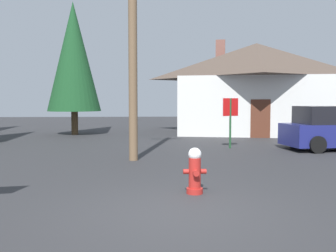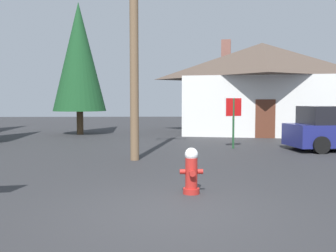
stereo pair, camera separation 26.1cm
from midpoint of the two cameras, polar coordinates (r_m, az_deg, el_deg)
The scene contains 6 objects.
ground_plane at distance 6.65m, azimuth 1.48°, elevation -13.28°, with size 80.00×80.00×0.10m, color #2D2D30.
fire_hydrant at distance 7.76m, azimuth 4.55°, elevation -6.87°, with size 0.48×0.41×0.95m.
utility_pole at distance 12.28m, azimuth -4.58°, elevation 14.77°, with size 1.60×0.28×8.14m.
stop_sign_far at distance 15.28m, azimuth 10.43°, elevation 2.04°, with size 0.72×0.27×2.05m.
house at distance 23.39m, azimuth 14.36°, elevation 5.87°, with size 10.82×9.30×5.82m.
pine_tree_mid_left at distance 22.15m, azimuth -13.07°, elevation 10.19°, with size 3.00×3.00×7.49m.
Camera 2 is at (-0.30, -6.35, 1.90)m, focal length 40.02 mm.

